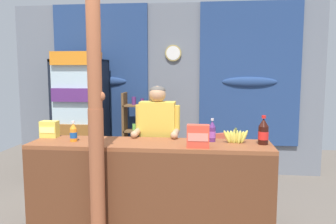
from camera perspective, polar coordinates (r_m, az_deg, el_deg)
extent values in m
plane|color=#665B51|center=(4.43, -3.17, -15.81)|extent=(7.17, 7.17, 0.00)
cube|color=slate|center=(5.79, -0.48, 3.74)|extent=(5.08, 0.12, 2.78)
cube|color=navy|center=(5.92, -10.92, 6.08)|extent=(1.58, 0.04, 2.28)
ellipsoid|color=navy|center=(5.90, -10.96, 4.97)|extent=(0.87, 0.10, 0.16)
cube|color=navy|center=(5.69, 13.25, 6.00)|extent=(1.58, 0.04, 2.28)
ellipsoid|color=navy|center=(5.68, 13.24, 4.84)|extent=(0.87, 0.10, 0.16)
cylinder|color=tan|center=(5.69, 0.86, 9.66)|extent=(0.26, 0.03, 0.26)
cylinder|color=white|center=(5.68, 0.85, 9.67)|extent=(0.22, 0.01, 0.22)
cube|color=beige|center=(5.66, 6.84, 5.99)|extent=(0.24, 0.02, 0.18)
cube|color=brown|center=(3.57, -2.98, -5.32)|extent=(2.46, 0.55, 0.04)
cube|color=brown|center=(3.46, -3.63, -14.14)|extent=(2.46, 0.04, 0.94)
cube|color=brown|center=(4.06, -20.11, -11.36)|extent=(0.08, 0.50, 0.94)
cube|color=brown|center=(3.71, 16.01, -12.93)|extent=(0.08, 0.50, 0.94)
cylinder|color=#995133|center=(3.38, -11.55, -11.00)|extent=(0.14, 0.14, 1.36)
cylinder|color=#995133|center=(3.23, -12.15, 12.61)|extent=(0.13, 0.13, 1.36)
ellipsoid|color=#995133|center=(3.21, -10.81, 2.55)|extent=(0.06, 0.05, 0.08)
cube|color=black|center=(5.90, -13.17, -0.79)|extent=(0.78, 0.04, 1.87)
cube|color=black|center=(5.79, -17.50, -1.07)|extent=(0.04, 0.57, 1.87)
cube|color=black|center=(5.54, -10.46, -1.22)|extent=(0.04, 0.57, 1.87)
cube|color=black|center=(5.60, -14.33, 8.16)|extent=(0.78, 0.57, 0.04)
cube|color=black|center=(5.85, -13.79, -9.87)|extent=(0.78, 0.57, 0.08)
cube|color=silver|center=(5.40, -15.07, -1.03)|extent=(0.72, 0.02, 1.71)
cylinder|color=#B7B7BC|center=(5.26, -11.82, -1.68)|extent=(0.02, 0.02, 0.40)
cube|color=silver|center=(5.69, -13.98, -3.59)|extent=(0.70, 0.49, 0.02)
cube|color=brown|center=(5.57, -14.41, -2.69)|extent=(0.66, 0.45, 0.20)
cube|color=silver|center=(5.62, -14.14, 1.83)|extent=(0.70, 0.49, 0.02)
cube|color=#56286B|center=(5.51, -14.58, 2.86)|extent=(0.66, 0.45, 0.20)
cube|color=silver|center=(5.60, -14.31, 7.35)|extent=(0.70, 0.49, 0.02)
cube|color=orange|center=(5.50, -14.76, 8.49)|extent=(0.66, 0.45, 0.20)
cube|color=brown|center=(5.61, -7.10, -3.73)|extent=(0.04, 0.28, 1.35)
cube|color=brown|center=(5.53, -2.64, -3.85)|extent=(0.04, 0.28, 1.35)
cube|color=brown|center=(5.50, -4.94, 1.07)|extent=(0.44, 0.28, 0.02)
cylinder|color=#56286B|center=(5.50, -5.62, 1.86)|extent=(0.07, 0.07, 0.13)
cylinder|color=#56286B|center=(5.48, -4.27, 1.72)|extent=(0.06, 0.06, 0.10)
cube|color=brown|center=(5.55, -4.89, -3.11)|extent=(0.44, 0.28, 0.02)
cylinder|color=#75C64C|center=(5.56, -5.57, -2.46)|extent=(0.06, 0.06, 0.10)
cylinder|color=silver|center=(5.53, -4.23, -2.36)|extent=(0.06, 0.06, 0.13)
cube|color=brown|center=(5.64, -4.85, -7.18)|extent=(0.44, 0.28, 0.02)
cylinder|color=orange|center=(5.63, -5.52, -6.40)|extent=(0.06, 0.06, 0.13)
cylinder|color=#75C64C|center=(5.61, -4.19, -6.43)|extent=(0.06, 0.06, 0.13)
cube|color=#E5563D|center=(4.96, 6.44, -7.95)|extent=(0.61, 0.61, 0.04)
cube|color=#E5563D|center=(4.75, 7.83, -5.92)|extent=(0.37, 0.26, 0.40)
cylinder|color=#E5563D|center=(5.28, 6.99, -9.53)|extent=(0.04, 0.04, 0.44)
cylinder|color=#E5563D|center=(5.08, 3.39, -10.15)|extent=(0.04, 0.04, 0.44)
cylinder|color=#E5563D|center=(4.98, 9.49, -10.58)|extent=(0.04, 0.04, 0.44)
cylinder|color=#E5563D|center=(4.77, 5.76, -11.31)|extent=(0.04, 0.04, 0.44)
cube|color=#E5563D|center=(5.04, 8.36, -6.33)|extent=(0.25, 0.35, 0.03)
cube|color=#E5563D|center=(4.83, 4.47, -6.88)|extent=(0.25, 0.35, 0.03)
cylinder|color=#28282D|center=(4.17, -2.87, -11.23)|extent=(0.11, 0.11, 0.82)
cylinder|color=#28282D|center=(4.15, -0.49, -11.33)|extent=(0.11, 0.11, 0.82)
cube|color=gold|center=(4.00, -1.71, -2.06)|extent=(0.40, 0.20, 0.53)
sphere|color=tan|center=(3.96, -1.73, 2.94)|extent=(0.19, 0.19, 0.19)
ellipsoid|color=#4C4742|center=(3.97, -1.71, 3.56)|extent=(0.18, 0.18, 0.10)
cylinder|color=gold|center=(4.03, -4.79, -0.92)|extent=(0.08, 0.08, 0.30)
cylinder|color=tan|center=(3.90, -5.19, -3.37)|extent=(0.07, 0.26, 0.07)
sphere|color=tan|center=(3.78, -5.58, -3.72)|extent=(0.08, 0.08, 0.08)
cylinder|color=gold|center=(3.97, 1.40, -1.02)|extent=(0.08, 0.08, 0.30)
cylinder|color=tan|center=(3.84, 1.20, -3.51)|extent=(0.07, 0.26, 0.07)
sphere|color=tan|center=(3.72, 1.02, -3.87)|extent=(0.08, 0.08, 0.08)
cylinder|color=black|center=(3.58, 15.38, -3.73)|extent=(0.10, 0.10, 0.18)
cone|color=black|center=(3.56, 15.44, -1.65)|extent=(0.10, 0.10, 0.08)
cylinder|color=red|center=(3.55, 15.47, -0.77)|extent=(0.04, 0.04, 0.03)
cylinder|color=red|center=(3.58, 15.38, -3.73)|extent=(0.10, 0.10, 0.08)
cylinder|color=orange|center=(3.73, -15.26, -3.68)|extent=(0.07, 0.07, 0.13)
cone|color=orange|center=(3.71, -15.31, -2.22)|extent=(0.07, 0.07, 0.06)
cylinder|color=white|center=(3.70, -15.33, -1.60)|extent=(0.03, 0.03, 0.02)
cylinder|color=#194C99|center=(3.73, -15.26, -3.68)|extent=(0.07, 0.07, 0.06)
cylinder|color=#56286B|center=(3.62, 7.26, -3.67)|extent=(0.07, 0.07, 0.15)
cone|color=#56286B|center=(3.60, 7.29, -1.96)|extent=(0.07, 0.07, 0.07)
cylinder|color=silver|center=(3.59, 7.30, -1.24)|extent=(0.03, 0.03, 0.02)
cylinder|color=purple|center=(3.62, 7.26, -3.67)|extent=(0.07, 0.07, 0.07)
cube|color=#EAD14C|center=(4.03, -18.89, -2.69)|extent=(0.19, 0.12, 0.18)
cube|color=#FFFF8C|center=(3.97, -19.26, -2.83)|extent=(0.17, 0.00, 0.06)
cube|color=#E5422D|center=(3.32, 4.97, -3.98)|extent=(0.21, 0.11, 0.22)
cube|color=#FF826D|center=(3.27, 4.95, -4.16)|extent=(0.19, 0.00, 0.08)
ellipsoid|color=#CCC14C|center=(3.57, 9.63, -4.02)|extent=(0.09, 0.03, 0.14)
ellipsoid|color=#CCC14C|center=(3.59, 10.02, -4.04)|extent=(0.07, 0.04, 0.14)
ellipsoid|color=#CCC14C|center=(3.58, 10.42, -4.06)|extent=(0.06, 0.04, 0.14)
ellipsoid|color=#CCC14C|center=(3.58, 10.84, -3.98)|extent=(0.03, 0.04, 0.15)
ellipsoid|color=#CCC14C|center=(3.58, 11.24, -4.04)|extent=(0.04, 0.04, 0.15)
ellipsoid|color=#CCC14C|center=(3.57, 11.66, -4.10)|extent=(0.06, 0.04, 0.15)
ellipsoid|color=#CCC14C|center=(3.59, 12.02, -4.08)|extent=(0.07, 0.03, 0.14)
ellipsoid|color=#CCC14C|center=(3.59, 12.43, -3.99)|extent=(0.09, 0.04, 0.15)
cylinder|color=olive|center=(3.57, 11.06, -2.99)|extent=(0.02, 0.02, 0.05)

